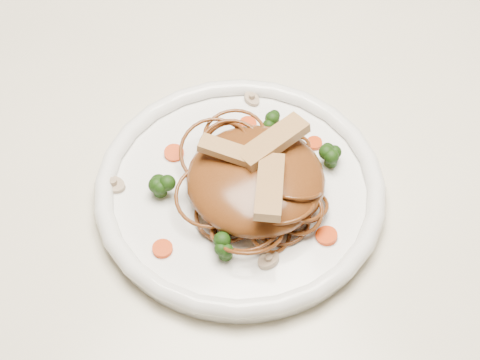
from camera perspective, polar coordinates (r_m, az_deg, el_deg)
table at (r=0.90m, az=1.86°, el=0.96°), size 1.20×0.80×0.75m
plate at (r=0.74m, az=0.00°, el=-1.02°), size 0.39×0.39×0.02m
noodle_mound at (r=0.71m, az=1.27°, el=0.05°), size 0.16×0.16×0.05m
chicken_a at (r=0.71m, az=2.69°, el=3.10°), size 0.08×0.04×0.01m
chicken_b at (r=0.70m, az=-0.96°, el=2.35°), size 0.05×0.06×0.01m
chicken_c at (r=0.67m, az=2.39°, el=-0.51°), size 0.06×0.08×0.01m
broccoli_0 at (r=0.78m, az=2.50°, el=4.95°), size 0.04×0.04×0.03m
broccoli_1 at (r=0.73m, az=-6.51°, el=-0.25°), size 0.03×0.03×0.03m
broccoli_2 at (r=0.68m, az=-1.18°, el=-5.42°), size 0.03×0.03×0.03m
broccoli_3 at (r=0.75m, az=7.39°, el=2.04°), size 0.03×0.03×0.03m
carrot_0 at (r=0.79m, az=0.64°, el=4.50°), size 0.02×0.02×0.00m
carrot_1 at (r=0.70m, az=-6.24°, el=-5.50°), size 0.03×0.03×0.00m
carrot_2 at (r=0.78m, az=5.99°, el=2.95°), size 0.02×0.02×0.00m
carrot_3 at (r=0.77m, az=-5.32°, el=2.16°), size 0.03×0.03×0.00m
carrot_4 at (r=0.71m, az=6.97°, el=-4.47°), size 0.03×0.03×0.00m
mushroom_0 at (r=0.69m, az=2.30°, el=-6.47°), size 0.02×0.02×0.01m
mushroom_1 at (r=0.79m, az=4.44°, el=4.50°), size 0.03×0.03×0.01m
mushroom_2 at (r=0.75m, az=-10.11°, el=-0.37°), size 0.04×0.04×0.01m
mushroom_3 at (r=0.82m, az=0.95°, el=6.51°), size 0.02×0.02×0.01m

